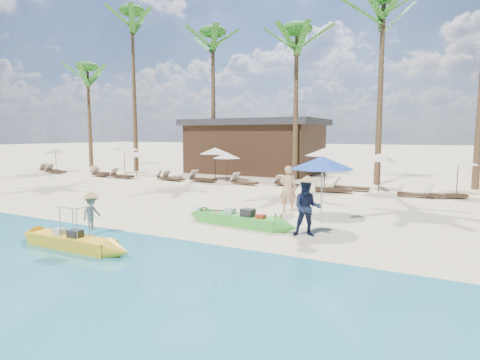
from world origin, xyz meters
The scene contains 36 objects.
ground centered at (0.00, 0.00, 0.00)m, with size 240.00×240.00×0.00m, color beige.
wet_sand_strip centered at (0.00, -5.00, 0.00)m, with size 240.00×4.50×0.01m, color tan.
green_canoe centered at (-0.06, -0.03, 0.21)m, with size 4.87×0.91×0.62m.
yellow_canoe centered at (-2.74, -4.63, 0.19)m, with size 4.60×0.62×1.19m.
tourist centered at (0.51, 3.09, 0.93)m, with size 0.68×0.44×1.85m, color #DEA677.
vendor_green centered at (2.46, -0.31, 0.87)m, with size 0.85×0.66×1.75m, color #151E3B.
vendor_yellow centered at (-3.39, -3.32, 0.71)m, with size 0.69×0.40×1.07m, color gray.
blue_umbrella centered at (2.32, 1.65, 2.12)m, with size 2.18×2.18×2.35m.
resort_parasol_0 centered at (-22.46, 9.95, 1.76)m, with size 1.89×1.89×1.95m.
lounger_0_left centered at (-23.32, 9.90, 0.22)m, with size 1.91×0.64×0.64m.
lounger_0_right centered at (-21.78, 9.30, 0.23)m, with size 2.02×0.74×0.67m.
resort_parasol_1 centered at (-16.43, 11.51, 2.10)m, with size 2.26×2.26×2.33m.
lounger_1_left centered at (-17.77, 10.21, 0.21)m, with size 1.85×0.62×0.62m.
lounger_1_right centered at (-16.72, 9.26, 0.19)m, with size 1.75×0.82×0.57m.
resort_parasol_2 centered at (-14.15, 10.36, 1.67)m, with size 1.80×1.80×1.85m.
lounger_2_left centered at (-14.59, 9.24, 0.21)m, with size 1.89×0.59×0.64m.
resort_parasol_3 centered at (-8.04, 11.43, 1.99)m, with size 2.14×2.14×2.20m.
lounger_3_left centered at (-11.04, 10.06, 0.20)m, with size 1.84×1.05×0.60m.
lounger_3_right centered at (-10.32, 9.61, 0.20)m, with size 1.86×0.86×0.61m.
resort_parasol_4 centered at (-6.87, 10.97, 1.72)m, with size 1.85×1.85×1.90m.
lounger_4_left centered at (-8.22, 9.98, 0.22)m, with size 2.02×0.79×0.67m.
lounger_4_right centered at (-5.17, 10.03, 0.21)m, with size 1.92×0.87×0.63m.
resort_parasol_5 centered at (-0.18, 10.58, 2.11)m, with size 2.27×2.27×2.34m.
lounger_5_left centered at (-2.57, 10.54, 0.19)m, with size 1.74×1.03×0.56m.
resort_parasol_6 centered at (2.76, 10.87, 1.87)m, with size 2.01×2.01×2.07m.
lounger_6_left centered at (0.56, 9.23, 0.23)m, with size 2.07×0.96×0.68m.
lounger_6_right centered at (1.27, 10.40, 0.22)m, with size 2.02×0.77×0.67m.
resort_parasol_7 centered at (6.51, 11.31, 1.75)m, with size 1.88×1.88×1.94m.
lounger_7_left centered at (4.59, 9.59, 0.20)m, with size 1.76×0.57×0.59m.
lounger_7_right centered at (5.94, 9.87, 0.21)m, with size 1.98×1.12×0.64m.
palm_0 centered at (-24.62, 15.48, 8.11)m, with size 2.08×2.08×9.90m.
palm_1 centered at (-17.59, 14.06, 10.82)m, with size 2.08×2.08×13.60m.
palm_2 centered at (-10.45, 15.08, 9.18)m, with size 2.08×2.08×11.33m.
palm_3 centered at (-3.36, 14.27, 8.58)m, with size 2.08×2.08×10.52m.
palm_4 centered at (2.15, 14.01, 9.45)m, with size 2.08×2.08×11.70m.
pavilion_west centered at (-8.00, 17.50, 2.19)m, with size 10.80×6.60×4.30m.
Camera 1 is at (6.31, -11.81, 3.08)m, focal length 30.00 mm.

